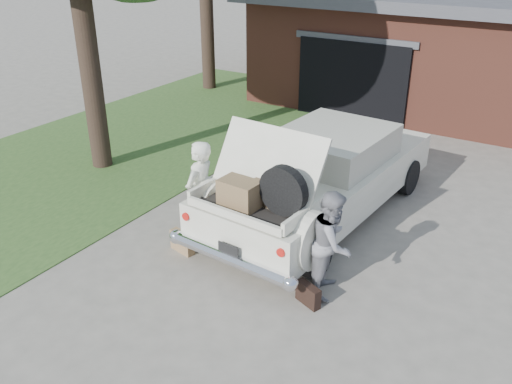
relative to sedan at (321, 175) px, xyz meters
The scene contains 8 objects.
ground 2.48m from the sedan, 98.31° to the right, with size 90.00×90.00×0.00m, color gray.
grass_strip 5.93m from the sedan, behind, with size 6.00×16.00×0.02m, color #2D4C1E.
house 9.22m from the sedan, 85.98° to the left, with size 12.80×7.80×3.30m.
sedan is the anchor object (origin of this frame).
woman_left 2.35m from the sedan, 123.28° to the right, with size 0.67×0.44×1.85m, color silver.
woman_right 2.37m from the sedan, 60.26° to the right, with size 0.79×0.62×1.63m, color gray.
suitcase_left 2.83m from the sedan, 119.92° to the right, with size 0.46×0.15×0.36m, color #9C784F.
suitcase_right 2.83m from the sedan, 67.22° to the right, with size 0.41×0.13×0.32m, color black.
Camera 1 is at (4.15, -6.01, 4.87)m, focal length 38.00 mm.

